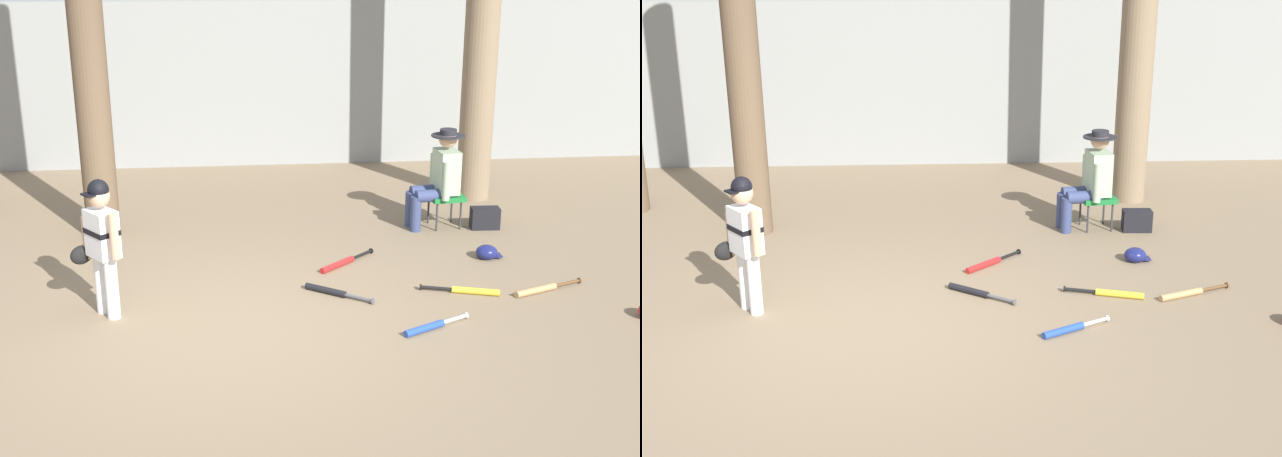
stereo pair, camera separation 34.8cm
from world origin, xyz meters
TOP-DOWN VIEW (x-y plane):
  - ground_plane at (0.00, 0.00)m, footprint 60.00×60.00m
  - concrete_back_wall at (0.00, 6.00)m, footprint 18.00×0.36m
  - tree_near_player at (-1.48, 2.73)m, footprint 0.60×0.60m
  - tree_behind_spectator at (3.26, 3.82)m, footprint 0.65×0.65m
  - young_ballplayer at (-1.14, 0.47)m, footprint 0.54×0.49m
  - folding_stool at (2.59, 2.66)m, footprint 0.44×0.44m
  - seated_spectator at (2.49, 2.65)m, footprint 0.67×0.54m
  - handbag_beside_stool at (3.06, 2.53)m, footprint 0.35×0.20m
  - bat_blue_youth at (1.77, -0.16)m, footprint 0.66×0.39m
  - bat_wood_tan at (3.06, 0.57)m, footprint 0.78×0.35m
  - bat_yellow_trainer at (2.34, 0.61)m, footprint 0.77×0.29m
  - bat_red_barrel at (1.18, 1.47)m, footprint 0.65×0.60m
  - bat_black_composite at (0.99, 0.72)m, footprint 0.64×0.49m
  - batting_helmet_navy at (2.79, 1.54)m, footprint 0.28×0.22m

SIDE VIEW (x-z plane):
  - ground_plane at x=0.00m, z-range 0.00..0.00m
  - bat_blue_youth at x=1.77m, z-range 0.00..0.07m
  - bat_black_composite at x=0.99m, z-range 0.00..0.07m
  - bat_wood_tan at x=3.06m, z-range 0.00..0.07m
  - bat_yellow_trainer at x=2.34m, z-range 0.00..0.07m
  - bat_red_barrel at x=1.18m, z-range 0.00..0.07m
  - batting_helmet_navy at x=2.79m, z-range -0.01..0.15m
  - handbag_beside_stool at x=3.06m, z-range 0.00..0.26m
  - folding_stool at x=2.59m, z-range 0.16..0.57m
  - seated_spectator at x=2.49m, z-range 0.04..1.24m
  - young_ballplayer at x=-1.14m, z-range 0.09..1.40m
  - concrete_back_wall at x=0.00m, z-range 0.00..2.47m
  - tree_near_player at x=-1.48m, z-range -0.31..4.60m
  - tree_behind_spectator at x=3.26m, z-range -0.32..4.77m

